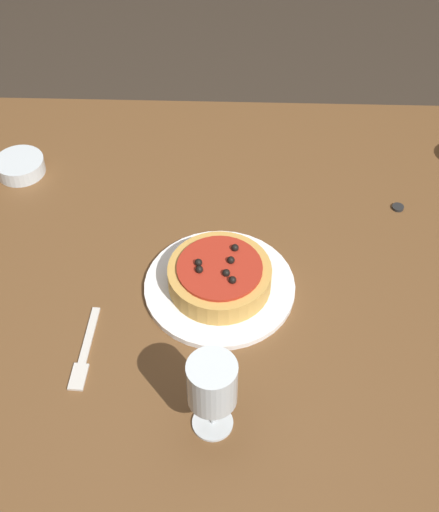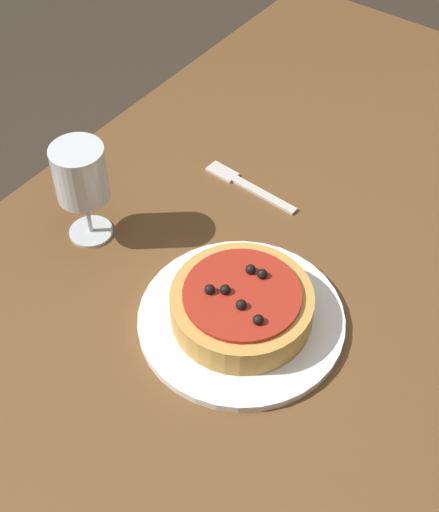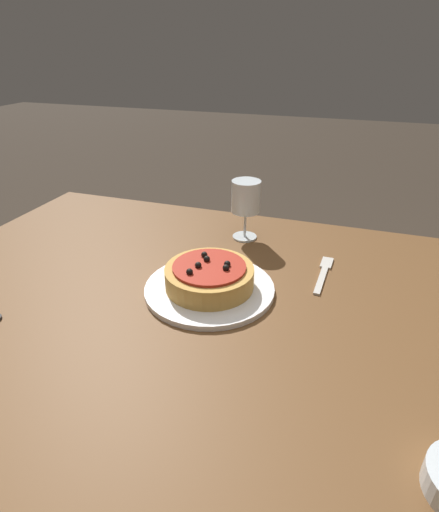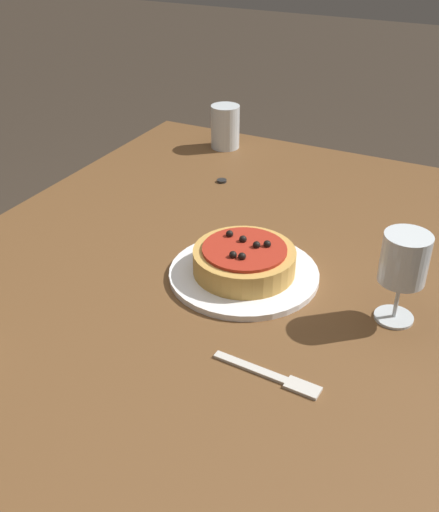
{
  "view_description": "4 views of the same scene",
  "coord_description": "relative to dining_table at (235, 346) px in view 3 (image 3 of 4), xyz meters",
  "views": [
    {
      "loc": [
        0.11,
        -0.92,
        1.76
      ],
      "look_at": [
        0.08,
        -0.08,
        0.84
      ],
      "focal_mm": 50.0,
      "sensor_mm": 36.0,
      "label": 1
    },
    {
      "loc": [
        0.56,
        0.25,
        1.51
      ],
      "look_at": [
        0.07,
        -0.11,
        0.84
      ],
      "focal_mm": 50.0,
      "sensor_mm": 36.0,
      "label": 2
    },
    {
      "loc": [
        -0.17,
        0.61,
        1.22
      ],
      "look_at": [
        0.05,
        -0.04,
        0.85
      ],
      "focal_mm": 28.0,
      "sensor_mm": 36.0,
      "label": 3
    },
    {
      "loc": [
        -0.77,
        -0.45,
        1.36
      ],
      "look_at": [
        0.09,
        -0.02,
        0.77
      ],
      "focal_mm": 42.0,
      "sensor_mm": 36.0,
      "label": 4
    }
  ],
  "objects": [
    {
      "name": "dining_table",
      "position": [
        0.0,
        0.0,
        0.0
      ],
      "size": [
        1.54,
        1.03,
        0.74
      ],
      "color": "brown",
      "rests_on": "ground_plane"
    },
    {
      "name": "dinner_plate",
      "position": [
        0.08,
        -0.07,
        0.08
      ],
      "size": [
        0.28,
        0.28,
        0.01
      ],
      "color": "white",
      "rests_on": "dining_table"
    },
    {
      "name": "pizza",
      "position": [
        0.08,
        -0.07,
        0.11
      ],
      "size": [
        0.19,
        0.19,
        0.06
      ],
      "color": "gold",
      "rests_on": "dinner_plate"
    },
    {
      "name": "wine_glass",
      "position": [
        0.08,
        -0.35,
        0.19
      ],
      "size": [
        0.08,
        0.08,
        0.16
      ],
      "color": "silver",
      "rests_on": "dining_table"
    },
    {
      "name": "fork",
      "position": [
        -0.15,
        -0.22,
        0.08
      ],
      "size": [
        0.03,
        0.17,
        0.0
      ],
      "rotation": [
        0.0,
        0.0,
        -1.63
      ],
      "color": "beige",
      "rests_on": "dining_table"
    }
  ]
}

